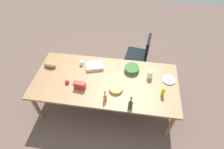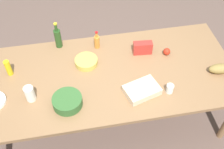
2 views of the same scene
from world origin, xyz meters
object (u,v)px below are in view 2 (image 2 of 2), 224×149
(salad_bowl, at_px, (67,101))
(dressing_bottle, at_px, (97,41))
(conference_table, at_px, (110,78))
(wine_bottle, at_px, (58,38))
(sheet_cake, at_px, (142,90))
(chip_bag_red, at_px, (143,48))
(chip_bowl, at_px, (86,62))
(mustard_bottle, at_px, (8,68))
(bread_loaf, at_px, (220,69))
(paper_cup, at_px, (170,89))
(mayo_jar, at_px, (30,94))
(apple_red, at_px, (167,52))

(salad_bowl, height_order, dressing_bottle, dressing_bottle)
(conference_table, bearing_deg, wine_bottle, -46.40)
(sheet_cake, bearing_deg, chip_bag_red, -105.11)
(conference_table, distance_m, chip_bowl, 0.30)
(wine_bottle, bearing_deg, mustard_bottle, 32.56)
(conference_table, height_order, dressing_bottle, dressing_bottle)
(chip_bowl, distance_m, sheet_cake, 0.67)
(salad_bowl, bearing_deg, bread_loaf, -175.38)
(wine_bottle, height_order, salad_bowl, wine_bottle)
(mustard_bottle, relative_size, paper_cup, 1.96)
(chip_bag_red, height_order, mustard_bottle, mustard_bottle)
(bread_loaf, distance_m, mustard_bottle, 2.12)
(salad_bowl, bearing_deg, conference_table, -145.83)
(chip_bag_red, bearing_deg, wine_bottle, -16.90)
(mayo_jar, distance_m, salad_bowl, 0.35)
(wine_bottle, distance_m, mayo_jar, 0.75)
(chip_bowl, bearing_deg, dressing_bottle, -122.46)
(apple_red, relative_size, salad_bowl, 0.28)
(wine_bottle, relative_size, dressing_bottle, 1.47)
(salad_bowl, bearing_deg, apple_red, -156.79)
(bread_loaf, xyz_separation_m, dressing_bottle, (1.17, -0.59, 0.03))
(mustard_bottle, distance_m, paper_cup, 1.59)
(wine_bottle, height_order, chip_bag_red, wine_bottle)
(conference_table, xyz_separation_m, dressing_bottle, (0.07, -0.41, 0.14))
(conference_table, bearing_deg, paper_cup, 147.66)
(bread_loaf, xyz_separation_m, sheet_cake, (0.84, 0.11, -0.02))
(chip_bowl, distance_m, mustard_bottle, 0.77)
(bread_loaf, xyz_separation_m, mayo_jar, (1.87, 0.00, 0.03))
(chip_bowl, bearing_deg, mustard_bottle, 0.14)
(mayo_jar, relative_size, mustard_bottle, 0.90)
(mustard_bottle, height_order, paper_cup, mustard_bottle)
(chip_bowl, bearing_deg, conference_table, 140.16)
(conference_table, distance_m, mayo_jar, 0.81)
(wine_bottle, xyz_separation_m, mayo_jar, (0.30, 0.68, -0.04))
(sheet_cake, bearing_deg, salad_bowl, 1.11)
(conference_table, xyz_separation_m, wine_bottle, (0.48, -0.50, 0.18))
(salad_bowl, height_order, sheet_cake, salad_bowl)
(wine_bottle, height_order, sheet_cake, wine_bottle)
(chip_bag_red, relative_size, mustard_bottle, 1.13)
(bread_loaf, distance_m, mayo_jar, 1.87)
(bread_loaf, relative_size, chip_bag_red, 1.20)
(apple_red, bearing_deg, bread_loaf, 142.46)
(salad_bowl, relative_size, mustard_bottle, 1.55)
(chip_bag_red, distance_m, salad_bowl, 1.00)
(mustard_bottle, distance_m, dressing_bottle, 0.95)
(wine_bottle, xyz_separation_m, salad_bowl, (-0.03, 0.81, -0.07))
(apple_red, relative_size, mustard_bottle, 0.43)
(bread_loaf, xyz_separation_m, mustard_bottle, (2.08, -0.36, 0.04))
(mayo_jar, xyz_separation_m, mustard_bottle, (0.21, -0.36, 0.01))
(chip_bowl, relative_size, mustard_bottle, 1.33)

